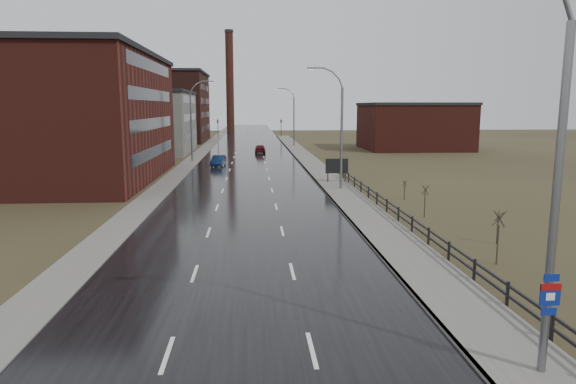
{
  "coord_description": "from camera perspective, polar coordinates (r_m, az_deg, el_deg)",
  "views": [
    {
      "loc": [
        0.44,
        -11.35,
        7.79
      ],
      "look_at": [
        2.47,
        17.29,
        3.0
      ],
      "focal_mm": 32.0,
      "sensor_mm": 36.0,
      "label": 1
    }
  ],
  "objects": [
    {
      "name": "road",
      "position": [
        71.77,
        -4.4,
        3.24
      ],
      "size": [
        14.0,
        300.0,
        0.06
      ],
      "primitive_type": "cube",
      "color": "black",
      "rests_on": "ground"
    },
    {
      "name": "sidewalk_right",
      "position": [
        47.68,
        5.85,
        0.13
      ],
      "size": [
        3.2,
        180.0,
        0.18
      ],
      "primitive_type": "cube",
      "color": "#595651",
      "rests_on": "ground"
    },
    {
      "name": "curb_right",
      "position": [
        47.45,
        4.04,
        0.11
      ],
      "size": [
        0.16,
        180.0,
        0.18
      ],
      "primitive_type": "cube",
      "color": "slate",
      "rests_on": "ground"
    },
    {
      "name": "sidewalk_left",
      "position": [
        72.28,
        -10.92,
        3.16
      ],
      "size": [
        2.4,
        260.0,
        0.12
      ],
      "primitive_type": "cube",
      "color": "#595651",
      "rests_on": "ground"
    },
    {
      "name": "warehouse_near",
      "position": [
        60.29,
        -25.12,
        7.61
      ],
      "size": [
        22.44,
        28.56,
        13.5
      ],
      "color": "#471914",
      "rests_on": "ground"
    },
    {
      "name": "warehouse_mid",
      "position": [
        91.26,
        -15.85,
        7.53
      ],
      "size": [
        16.32,
        20.4,
        10.5
      ],
      "color": "slate",
      "rests_on": "ground"
    },
    {
      "name": "warehouse_far",
      "position": [
        121.62,
        -15.37,
        9.12
      ],
      "size": [
        26.52,
        24.48,
        15.5
      ],
      "color": "#331611",
      "rests_on": "ground"
    },
    {
      "name": "building_right",
      "position": [
        98.07,
        13.78,
        7.14
      ],
      "size": [
        18.36,
        16.32,
        8.5
      ],
      "color": "#471914",
      "rests_on": "ground"
    },
    {
      "name": "smokestack",
      "position": [
        161.66,
        -6.49,
        12.14
      ],
      "size": [
        2.7,
        2.7,
        30.7
      ],
      "color": "#331611",
      "rests_on": "ground"
    },
    {
      "name": "streetlight_main",
      "position": [
        15.67,
        26.83,
        2.11
      ],
      "size": [
        3.91,
        0.29,
        12.11
      ],
      "color": "slate",
      "rests_on": "ground"
    },
    {
      "name": "streetlight_right_mid",
      "position": [
        48.07,
        5.64,
        7.1
      ],
      "size": [
        3.36,
        0.28,
        11.35
      ],
      "color": "slate",
      "rests_on": "ground"
    },
    {
      "name": "streetlight_left",
      "position": [
        73.82,
        -10.49,
        7.8
      ],
      "size": [
        3.36,
        0.28,
        11.35
      ],
      "color": "slate",
      "rests_on": "ground"
    },
    {
      "name": "streetlight_right_far",
      "position": [
        101.68,
        0.49,
        8.37
      ],
      "size": [
        3.36,
        0.28,
        11.35
      ],
      "color": "slate",
      "rests_on": "ground"
    },
    {
      "name": "guardrail",
      "position": [
        32.04,
        14.0,
        -3.58
      ],
      "size": [
        0.1,
        53.05,
        1.1
      ],
      "color": "black",
      "rests_on": "ground"
    },
    {
      "name": "shrub_c",
      "position": [
        27.53,
        22.32,
        -4.55
      ],
      "size": [
        0.65,
        0.68,
        2.74
      ],
      "color": "#382D23",
      "rests_on": "ground"
    },
    {
      "name": "shrub_d",
      "position": [
        31.71,
        22.28,
        -3.64
      ],
      "size": [
        0.45,
        0.47,
        1.85
      ],
      "color": "#382D23",
      "rests_on": "ground"
    },
    {
      "name": "shrub_e",
      "position": [
        37.61,
        14.97,
        -0.9
      ],
      "size": [
        0.55,
        0.58,
        2.32
      ],
      "color": "#382D23",
      "rests_on": "ground"
    },
    {
      "name": "shrub_f",
      "position": [
        44.23,
        12.82,
        0.26
      ],
      "size": [
        0.41,
        0.43,
        1.68
      ],
      "color": "#382D23",
      "rests_on": "ground"
    },
    {
      "name": "billboard",
      "position": [
        52.66,
        5.44,
        2.82
      ],
      "size": [
        2.33,
        0.17,
        2.56
      ],
      "color": "black",
      "rests_on": "ground"
    },
    {
      "name": "traffic_light_left",
      "position": [
        131.65,
        -7.81,
        7.99
      ],
      "size": [
        0.58,
        2.73,
        5.3
      ],
      "color": "black",
      "rests_on": "ground"
    },
    {
      "name": "traffic_light_right",
      "position": [
        131.6,
        -0.77,
        8.08
      ],
      "size": [
        0.58,
        2.73,
        5.3
      ],
      "color": "black",
      "rests_on": "ground"
    },
    {
      "name": "car_near",
      "position": [
        68.12,
        -7.73,
        3.42
      ],
      "size": [
        1.91,
        4.43,
        1.42
      ],
      "primitive_type": "imported",
      "rotation": [
        0.0,
        0.0,
        -0.1
      ],
      "color": "#0D1C41",
      "rests_on": "ground"
    },
    {
      "name": "car_far",
      "position": [
        86.74,
        -3.11,
        4.8
      ],
      "size": [
        1.79,
        4.39,
        1.49
      ],
      "primitive_type": "imported",
      "rotation": [
        0.0,
        0.0,
        3.15
      ],
      "color": "#490C12",
      "rests_on": "ground"
    }
  ]
}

